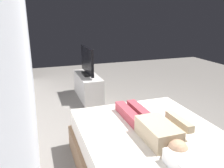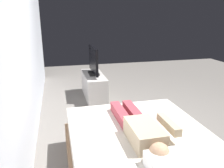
# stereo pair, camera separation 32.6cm
# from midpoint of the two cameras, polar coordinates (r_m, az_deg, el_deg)

# --- Properties ---
(ground_plane) EXTENTS (10.00, 10.00, 0.00)m
(ground_plane) POSITION_cam_midpoint_polar(r_m,az_deg,el_deg) (3.57, 3.21, -11.91)
(ground_plane) COLOR slate
(back_wall) EXTENTS (6.40, 0.10, 2.80)m
(back_wall) POSITION_cam_midpoint_polar(r_m,az_deg,el_deg) (3.30, -23.92, 9.95)
(back_wall) COLOR silver
(back_wall) RESTS_ON ground
(bed) EXTENTS (1.92, 1.52, 0.54)m
(bed) POSITION_cam_midpoint_polar(r_m,az_deg,el_deg) (2.57, 6.74, -17.87)
(bed) COLOR brown
(bed) RESTS_ON ground
(pillow) EXTENTS (0.48, 0.34, 0.12)m
(pillow) POSITION_cam_midpoint_polar(r_m,az_deg,el_deg) (1.93, 15.92, -19.49)
(pillow) COLOR white
(pillow) RESTS_ON bed
(person) EXTENTS (1.26, 0.46, 0.18)m
(person) POSITION_cam_midpoint_polar(r_m,az_deg,el_deg) (2.39, 6.23, -10.58)
(person) COLOR tan
(person) RESTS_ON bed
(remote) EXTENTS (0.15, 0.04, 0.02)m
(remote) POSITION_cam_midpoint_polar(r_m,az_deg,el_deg) (2.72, 12.62, -9.03)
(remote) COLOR black
(remote) RESTS_ON bed
(tv_stand) EXTENTS (1.10, 0.40, 0.50)m
(tv_stand) POSITION_cam_midpoint_polar(r_m,az_deg,el_deg) (4.91, -7.91, -0.61)
(tv_stand) COLOR #B7B2AD
(tv_stand) RESTS_ON ground
(tv) EXTENTS (0.88, 0.20, 0.59)m
(tv) POSITION_cam_midpoint_polar(r_m,az_deg,el_deg) (4.77, -8.17, 5.52)
(tv) COLOR black
(tv) RESTS_ON tv_stand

